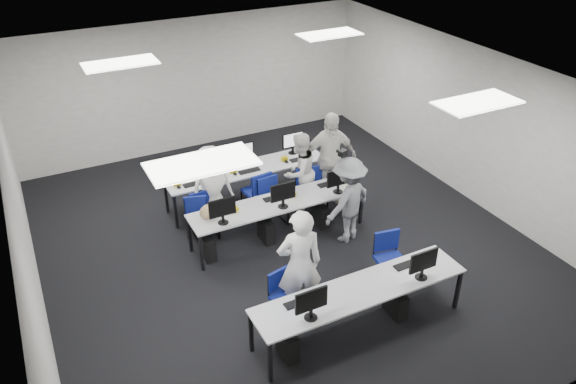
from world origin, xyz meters
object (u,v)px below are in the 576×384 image
chair_2 (205,223)px  chair_4 (311,199)px  chair_5 (197,219)px  desk_mid (278,204)px  chair_7 (309,188)px  chair_0 (286,306)px  desk_front (361,292)px  photographer (348,200)px  student_2 (212,187)px  chair_6 (257,200)px  student_1 (299,172)px  chair_3 (273,209)px  student_0 (300,265)px  chair_1 (389,269)px  student_3 (329,158)px

chair_2 → chair_4: (2.09, -0.17, 0.04)m
chair_5 → chair_2: bearing=-49.8°
desk_mid → chair_2: bearing=151.4°
chair_7 → desk_mid: bearing=-141.3°
chair_0 → chair_5: bearing=85.8°
desk_front → chair_0: chair_0 is taller
photographer → student_2: bearing=-55.8°
chair_0 → chair_6: size_ratio=0.89×
student_2 → chair_2: bearing=-144.0°
desk_front → student_1: student_1 is taller
desk_mid → photographer: size_ratio=2.01×
chair_3 → student_0: bearing=-111.2°
chair_0 → student_0: 0.69m
chair_2 → photographer: bearing=-29.8°
student_1 → student_2: 1.70m
chair_6 → student_1: (0.80, -0.19, 0.49)m
desk_front → student_0: (-0.62, 0.66, 0.23)m
student_1 → chair_2: bearing=-18.0°
chair_1 → chair_5: bearing=138.1°
chair_7 → photographer: (-0.04, -1.48, 0.54)m
chair_0 → chair_4: bearing=41.6°
chair_7 → photographer: bearing=-91.8°
chair_1 → chair_4: size_ratio=0.96×
chair_0 → student_2: 2.90m
chair_1 → chair_6: chair_6 is taller
chair_0 → chair_3: bearing=56.2°
chair_4 → chair_2: bearing=155.2°
desk_front → photographer: size_ratio=2.01×
chair_2 → chair_6: size_ratio=0.88×
photographer → student_1: bearing=-97.4°
photographer → chair_6: bearing=-73.3°
chair_1 → photographer: size_ratio=0.56×
desk_front → student_2: student_2 is taller
desk_front → chair_6: size_ratio=3.46×
chair_2 → student_2: bearing=42.4°
chair_7 → photographer: photographer is taller
desk_front → chair_3: chair_3 is taller
chair_7 → student_3: 0.78m
chair_3 → student_1: (0.68, 0.24, 0.50)m
chair_6 → desk_front: bearing=-96.6°
chair_0 → chair_7: size_ratio=1.00×
chair_0 → chair_5: 2.82m
student_1 → photographer: bearing=80.9°
desk_front → student_1: (0.79, 3.32, 0.10)m
chair_3 → chair_7: 1.07m
chair_5 → chair_6: 1.24m
student_3 → desk_mid: bearing=-143.4°
chair_2 → chair_3: (1.27, -0.16, 0.02)m
chair_6 → student_3: (1.44, -0.20, 0.64)m
chair_7 → chair_2: bearing=-173.8°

